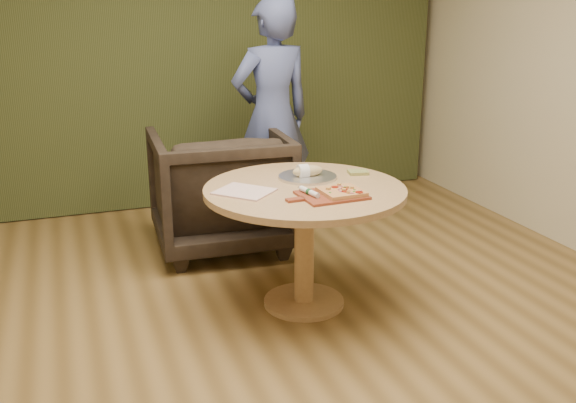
{
  "coord_description": "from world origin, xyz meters",
  "views": [
    {
      "loc": [
        -1.02,
        -2.72,
        1.8
      ],
      "look_at": [
        0.05,
        0.25,
        0.79
      ],
      "focal_mm": 40.0,
      "sensor_mm": 36.0,
      "label": 1
    }
  ],
  "objects_px": {
    "pizza_paddle": "(330,195)",
    "bread_roll": "(306,171)",
    "pedestal_table": "(305,210)",
    "serving_tray": "(308,177)",
    "flatbread_pizza": "(342,192)",
    "person_standing": "(272,118)",
    "armchair": "(220,184)",
    "cutlery_roll": "(309,192)"
  },
  "relations": [
    {
      "from": "serving_tray",
      "to": "bread_roll",
      "type": "xyz_separation_m",
      "value": [
        -0.01,
        0.0,
        0.04
      ]
    },
    {
      "from": "person_standing",
      "to": "cutlery_roll",
      "type": "bearing_deg",
      "value": 70.48
    },
    {
      "from": "armchair",
      "to": "cutlery_roll",
      "type": "bearing_deg",
      "value": 101.15
    },
    {
      "from": "flatbread_pizza",
      "to": "pizza_paddle",
      "type": "bearing_deg",
      "value": 167.74
    },
    {
      "from": "pedestal_table",
      "to": "bread_roll",
      "type": "relative_size",
      "value": 6.11
    },
    {
      "from": "pizza_paddle",
      "to": "flatbread_pizza",
      "type": "xyz_separation_m",
      "value": [
        0.06,
        -0.01,
        0.02
      ]
    },
    {
      "from": "pizza_paddle",
      "to": "person_standing",
      "type": "relative_size",
      "value": 0.25
    },
    {
      "from": "person_standing",
      "to": "serving_tray",
      "type": "bearing_deg",
      "value": 73.5
    },
    {
      "from": "pizza_paddle",
      "to": "serving_tray",
      "type": "relative_size",
      "value": 1.27
    },
    {
      "from": "pizza_paddle",
      "to": "armchair",
      "type": "height_order",
      "value": "armchair"
    },
    {
      "from": "bread_roll",
      "to": "armchair",
      "type": "height_order",
      "value": "armchair"
    },
    {
      "from": "flatbread_pizza",
      "to": "cutlery_roll",
      "type": "bearing_deg",
      "value": 164.77
    },
    {
      "from": "flatbread_pizza",
      "to": "armchair",
      "type": "xyz_separation_m",
      "value": [
        -0.36,
        1.35,
        -0.29
      ]
    },
    {
      "from": "serving_tray",
      "to": "person_standing",
      "type": "relative_size",
      "value": 0.2
    },
    {
      "from": "pedestal_table",
      "to": "serving_tray",
      "type": "bearing_deg",
      "value": 63.89
    },
    {
      "from": "cutlery_roll",
      "to": "serving_tray",
      "type": "distance_m",
      "value": 0.39
    },
    {
      "from": "pizza_paddle",
      "to": "flatbread_pizza",
      "type": "height_order",
      "value": "flatbread_pizza"
    },
    {
      "from": "cutlery_roll",
      "to": "serving_tray",
      "type": "height_order",
      "value": "cutlery_roll"
    },
    {
      "from": "pizza_paddle",
      "to": "cutlery_roll",
      "type": "relative_size",
      "value": 2.28
    },
    {
      "from": "flatbread_pizza",
      "to": "person_standing",
      "type": "relative_size",
      "value": 0.13
    },
    {
      "from": "pedestal_table",
      "to": "cutlery_roll",
      "type": "bearing_deg",
      "value": -104.05
    },
    {
      "from": "pedestal_table",
      "to": "flatbread_pizza",
      "type": "bearing_deg",
      "value": -61.6
    },
    {
      "from": "flatbread_pizza",
      "to": "bread_roll",
      "type": "relative_size",
      "value": 1.19
    },
    {
      "from": "pizza_paddle",
      "to": "cutlery_roll",
      "type": "xyz_separation_m",
      "value": [
        -0.11,
        0.03,
        0.02
      ]
    },
    {
      "from": "pizza_paddle",
      "to": "bread_roll",
      "type": "xyz_separation_m",
      "value": [
        0.02,
        0.4,
        0.04
      ]
    },
    {
      "from": "pedestal_table",
      "to": "cutlery_roll",
      "type": "height_order",
      "value": "cutlery_roll"
    },
    {
      "from": "armchair",
      "to": "pizza_paddle",
      "type": "bearing_deg",
      "value": 105.52
    },
    {
      "from": "pedestal_table",
      "to": "cutlery_roll",
      "type": "distance_m",
      "value": 0.26
    },
    {
      "from": "pedestal_table",
      "to": "serving_tray",
      "type": "xyz_separation_m",
      "value": [
        0.09,
        0.18,
        0.15
      ]
    },
    {
      "from": "pizza_paddle",
      "to": "person_standing",
      "type": "distance_m",
      "value": 1.6
    },
    {
      "from": "person_standing",
      "to": "bread_roll",
      "type": "bearing_deg",
      "value": 73.08
    },
    {
      "from": "person_standing",
      "to": "pizza_paddle",
      "type": "bearing_deg",
      "value": 74.62
    },
    {
      "from": "flatbread_pizza",
      "to": "serving_tray",
      "type": "xyz_separation_m",
      "value": [
        -0.04,
        0.42,
        -0.02
      ]
    },
    {
      "from": "pizza_paddle",
      "to": "serving_tray",
      "type": "bearing_deg",
      "value": 83.65
    },
    {
      "from": "flatbread_pizza",
      "to": "bread_roll",
      "type": "xyz_separation_m",
      "value": [
        -0.05,
        0.42,
        0.02
      ]
    },
    {
      "from": "cutlery_roll",
      "to": "pedestal_table",
      "type": "bearing_deg",
      "value": 64.56
    },
    {
      "from": "armchair",
      "to": "person_standing",
      "type": "relative_size",
      "value": 0.54
    },
    {
      "from": "flatbread_pizza",
      "to": "person_standing",
      "type": "xyz_separation_m",
      "value": [
        0.13,
        1.59,
        0.13
      ]
    },
    {
      "from": "pedestal_table",
      "to": "person_standing",
      "type": "relative_size",
      "value": 0.65
    },
    {
      "from": "cutlery_roll",
      "to": "serving_tray",
      "type": "bearing_deg",
      "value": 58.44
    },
    {
      "from": "cutlery_roll",
      "to": "armchair",
      "type": "relative_size",
      "value": 0.2
    },
    {
      "from": "pedestal_table",
      "to": "armchair",
      "type": "xyz_separation_m",
      "value": [
        -0.24,
        1.11,
        -0.12
      ]
    }
  ]
}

